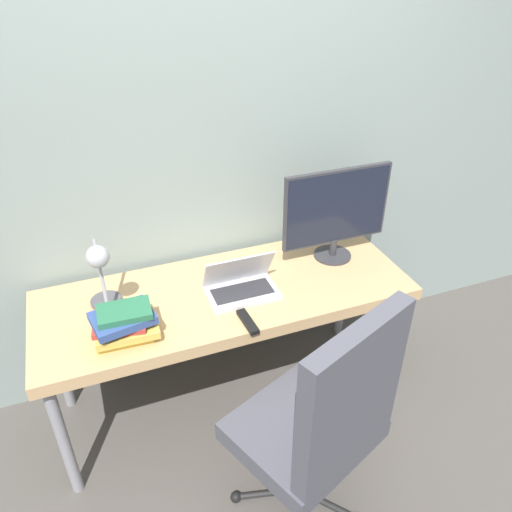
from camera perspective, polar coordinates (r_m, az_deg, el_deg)
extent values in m
plane|color=#514C47|center=(2.66, -0.66, -20.67)|extent=(12.00, 12.00, 0.00)
cube|color=gray|center=(2.42, -6.89, 12.29)|extent=(8.00, 0.05, 2.60)
cube|color=tan|center=(2.38, -3.49, -4.53)|extent=(1.76, 0.65, 0.06)
cylinder|color=gray|center=(2.39, -21.11, -19.15)|extent=(0.05, 0.05, 0.67)
cylinder|color=gray|center=(2.74, 15.36, -9.88)|extent=(0.05, 0.05, 0.67)
cylinder|color=gray|center=(2.77, -21.67, -10.80)|extent=(0.05, 0.05, 0.67)
cylinder|color=gray|center=(3.07, 9.87, -3.80)|extent=(0.05, 0.05, 0.67)
cube|color=silver|center=(2.33, -1.58, -4.24)|extent=(0.33, 0.21, 0.02)
cube|color=#2D2D33|center=(2.32, -1.58, -4.04)|extent=(0.28, 0.12, 0.00)
cube|color=silver|center=(2.31, -2.06, -1.54)|extent=(0.33, 0.11, 0.18)
cube|color=black|center=(2.31, -2.04, -1.58)|extent=(0.30, 0.09, 0.16)
cylinder|color=#333338|center=(2.64, 8.72, 0.11)|extent=(0.19, 0.19, 0.01)
cylinder|color=#333338|center=(2.61, 8.81, 1.05)|extent=(0.04, 0.04, 0.09)
cube|color=#333338|center=(2.50, 9.19, 5.58)|extent=(0.57, 0.02, 0.39)
cube|color=black|center=(2.49, 9.33, 5.46)|extent=(0.54, 0.00, 0.37)
cylinder|color=#4C4C51|center=(2.38, -16.73, -4.91)|extent=(0.14, 0.14, 0.02)
cylinder|color=#99999E|center=(2.23, -17.17, -2.58)|extent=(0.02, 0.16, 0.33)
sphere|color=#B2B2B7|center=(2.08, -17.65, -0.08)|extent=(0.09, 0.09, 0.09)
sphere|color=black|center=(2.63, 9.36, -21.27)|extent=(0.05, 0.05, 0.05)
cylinder|color=black|center=(2.56, 7.20, -23.13)|extent=(0.27, 0.13, 0.03)
sphere|color=black|center=(2.64, 1.65, -20.41)|extent=(0.05, 0.05, 0.05)
cylinder|color=black|center=(2.57, 3.18, -22.68)|extent=(0.05, 0.28, 0.03)
sphere|color=black|center=(2.47, -2.31, -25.81)|extent=(0.05, 0.05, 0.05)
cylinder|color=black|center=(2.48, 1.30, -25.48)|extent=(0.28, 0.10, 0.03)
cylinder|color=black|center=(2.48, 8.18, -26.26)|extent=(0.20, 0.23, 0.03)
cylinder|color=#2D2D33|center=(2.33, 5.10, -22.44)|extent=(0.04, 0.04, 0.35)
cube|color=#4C4C56|center=(2.16, 5.39, -19.11)|extent=(0.67, 0.64, 0.09)
cube|color=#4C4C56|center=(1.81, 10.89, -15.57)|extent=(0.50, 0.26, 0.62)
cube|color=gold|center=(2.16, -14.86, -8.73)|extent=(0.23, 0.15, 0.03)
cube|color=gold|center=(2.14, -14.59, -8.06)|extent=(0.26, 0.19, 0.03)
cube|color=#B2382D|center=(2.14, -15.28, -7.19)|extent=(0.24, 0.21, 0.02)
cube|color=#334C8C|center=(2.11, -15.01, -6.87)|extent=(0.27, 0.22, 0.03)
cube|color=#286B47|center=(2.09, -14.83, -6.18)|extent=(0.22, 0.15, 0.03)
cube|color=black|center=(2.17, -0.96, -7.51)|extent=(0.05, 0.17, 0.02)
ellipsoid|color=white|center=(2.14, -14.57, -9.04)|extent=(0.14, 0.09, 0.04)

